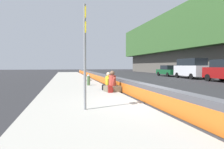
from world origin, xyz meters
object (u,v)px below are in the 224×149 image
(fire_hydrant, at_px, (88,79))
(parked_car_fourth, at_px, (191,68))
(seated_person_foreground, at_px, (112,85))
(backpack, at_px, (110,89))
(parked_car_midline, at_px, (168,71))
(route_sign_post, at_px, (85,49))
(seated_person_middle, at_px, (108,84))

(fire_hydrant, xyz_separation_m, parked_car_fourth, (7.21, -14.03, 0.77))
(fire_hydrant, relative_size, seated_person_foreground, 0.72)
(fire_hydrant, xyz_separation_m, backpack, (-4.38, -0.70, -0.25))
(parked_car_midline, bearing_deg, route_sign_post, 144.58)
(seated_person_foreground, xyz_separation_m, backpack, (-0.44, 0.23, -0.19))
(seated_person_foreground, xyz_separation_m, parked_car_fourth, (11.15, -13.10, 0.83))
(backpack, height_order, parked_car_midline, parked_car_midline)
(fire_hydrant, distance_m, backpack, 4.45)
(seated_person_middle, height_order, parked_car_fourth, parked_car_fourth)
(seated_person_middle, bearing_deg, route_sign_post, 159.52)
(parked_car_fourth, distance_m, parked_car_midline, 5.59)
(backpack, distance_m, parked_car_fourth, 17.69)
(parked_car_midline, bearing_deg, seated_person_middle, 140.40)
(parked_car_fourth, bearing_deg, parked_car_midline, 0.86)
(backpack, xyz_separation_m, parked_car_fourth, (11.59, -13.33, 1.02))
(fire_hydrant, xyz_separation_m, seated_person_middle, (-2.99, -0.91, -0.10))
(route_sign_post, distance_m, seated_person_foreground, 5.21)
(seated_person_foreground, xyz_separation_m, parked_car_midline, (16.72, -13.02, 0.34))
(fire_hydrant, bearing_deg, parked_car_midline, -47.52)
(route_sign_post, relative_size, fire_hydrant, 4.09)
(seated_person_foreground, relative_size, backpack, 3.05)
(seated_person_foreground, bearing_deg, route_sign_post, 155.36)
(parked_car_fourth, relative_size, parked_car_midline, 1.14)
(seated_person_foreground, xyz_separation_m, seated_person_middle, (0.96, 0.02, -0.04))
(seated_person_foreground, distance_m, seated_person_middle, 0.96)
(parked_car_fourth, xyz_separation_m, parked_car_midline, (5.57, 0.08, -0.49))
(route_sign_post, xyz_separation_m, seated_person_foreground, (4.48, -2.05, -1.69))
(route_sign_post, xyz_separation_m, parked_car_midline, (21.20, -15.07, -1.35))
(seated_person_foreground, bearing_deg, parked_car_midline, -37.91)
(seated_person_middle, xyz_separation_m, backpack, (-1.40, 0.21, -0.15))
(backpack, bearing_deg, fire_hydrant, 9.07)
(fire_hydrant, relative_size, backpack, 2.20)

